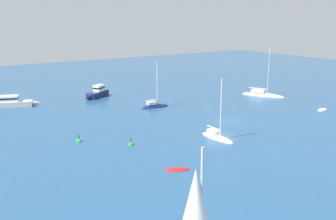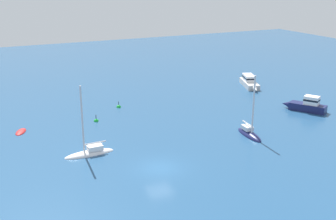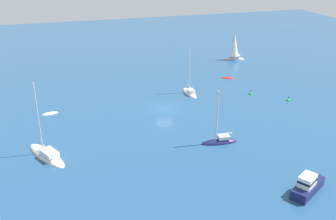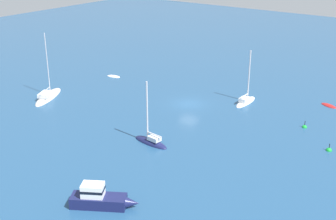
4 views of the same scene
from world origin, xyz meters
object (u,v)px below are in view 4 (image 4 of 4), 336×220
at_px(dinghy, 114,77).
at_px(sloop_1, 246,101).
at_px(sloop, 48,97).
at_px(tender, 329,106).
at_px(channel_buoy, 329,150).
at_px(ketch, 151,141).
at_px(mooring_buoy, 304,127).
at_px(launch, 100,198).

bearing_deg(dinghy, sloop_1, 174.24).
distance_m(sloop, dinghy, 13.04).
distance_m(tender, channel_buoy, 14.30).
distance_m(ketch, channel_buoy, 19.51).
height_order(sloop_1, mooring_buoy, sloop_1).
bearing_deg(tender, channel_buoy, 130.75).
relative_size(dinghy, mooring_buoy, 2.21).
bearing_deg(dinghy, ketch, 131.40).
bearing_deg(channel_buoy, sloop_1, -29.56).
height_order(launch, mooring_buoy, launch).
distance_m(sloop, sloop_1, 28.14).
bearing_deg(sloop, sloop_1, -84.73).
bearing_deg(tender, sloop_1, 52.53).
bearing_deg(sloop, ketch, -125.07).
bearing_deg(sloop_1, launch, -178.31).
xyz_separation_m(sloop_1, channel_buoy, (-14.19, 8.05, -0.20)).
bearing_deg(mooring_buoy, sloop, 18.75).
bearing_deg(mooring_buoy, sloop_1, -19.86).
bearing_deg(sloop_1, mooring_buoy, -111.38).
distance_m(channel_buoy, mooring_buoy, 6.31).
bearing_deg(dinghy, tender, -177.70).
xyz_separation_m(tender, dinghy, (32.94, 7.49, 0.00)).
relative_size(tender, mooring_buoy, 2.31).
bearing_deg(ketch, mooring_buoy, -124.47).
distance_m(ketch, sloop_1, 18.22).
xyz_separation_m(launch, channel_buoy, (-12.48, -22.40, -0.80)).
bearing_deg(sloop, mooring_buoy, -98.06).
xyz_separation_m(sloop, dinghy, (-0.71, -13.02, -0.11)).
bearing_deg(ketch, launch, 114.95).
relative_size(dinghy, channel_buoy, 2.23).
distance_m(launch, channel_buoy, 25.66).
bearing_deg(tender, launch, 100.25).
height_order(ketch, dinghy, ketch).
height_order(tender, dinghy, dinghy).
height_order(launch, sloop_1, sloop_1).
relative_size(launch, dinghy, 2.26).
relative_size(sloop, channel_buoy, 8.50).
relative_size(ketch, dinghy, 3.02).
bearing_deg(launch, ketch, 78.22).
xyz_separation_m(sloop, mooring_buoy, (-33.62, -11.41, -0.10)).
bearing_deg(dinghy, sloop, 76.36).
height_order(launch, sloop, sloop).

